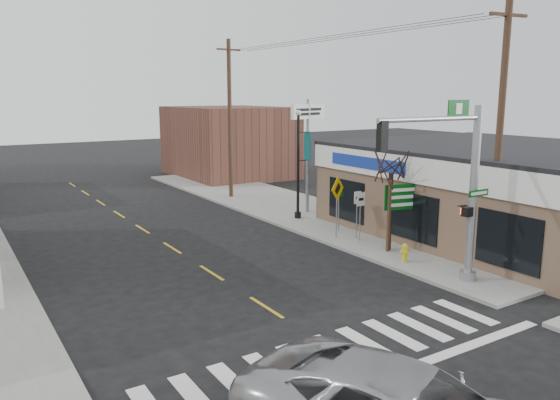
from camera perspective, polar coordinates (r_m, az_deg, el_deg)
ground at (r=14.53m, az=7.00°, el=-16.11°), size 140.00×140.00×0.00m
sidewalk_right at (r=29.46m, az=4.59°, el=-1.86°), size 6.00×38.00×0.13m
center_line at (r=20.83m, az=-7.17°, el=-7.55°), size 0.12×56.00×0.01m
crosswalk at (r=14.80m, az=5.99°, el=-15.53°), size 11.00×2.20×0.01m
thrift_store at (r=28.19m, az=22.41°, el=0.77°), size 12.00×14.00×4.00m
bldg_distant_right at (r=44.96m, az=-5.39°, el=6.10°), size 8.00×10.00×5.60m
traffic_signal_pole at (r=19.23m, az=18.28°, el=2.30°), size 4.97×0.38×6.29m
guide_sign at (r=23.39m, az=12.65°, el=-0.44°), size 1.72×0.14×3.02m
fire_hydrant at (r=22.00m, az=12.91°, el=-5.30°), size 0.23×0.23×0.74m
ped_crossing_sign at (r=24.75m, az=6.00°, el=0.38°), size 1.10×0.08×2.84m
lamp_post at (r=28.53m, az=2.01°, el=4.60°), size 0.74×0.58×5.68m
dance_center_sign at (r=30.03m, az=2.94°, el=7.65°), size 2.92×0.18×6.21m
bare_tree at (r=22.90m, az=11.60°, el=4.25°), size 2.46×2.46×4.92m
shrub_front at (r=23.90m, az=20.11°, el=-4.14°), size 1.35×1.35×1.01m
shrub_back at (r=26.36m, az=12.97°, el=-2.50°), size 1.19×1.19×0.89m
utility_pole_near at (r=21.37m, az=21.95°, el=6.36°), size 1.71×0.26×9.82m
utility_pole_far at (r=34.70m, az=-5.27°, el=8.56°), size 1.70×0.26×9.80m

